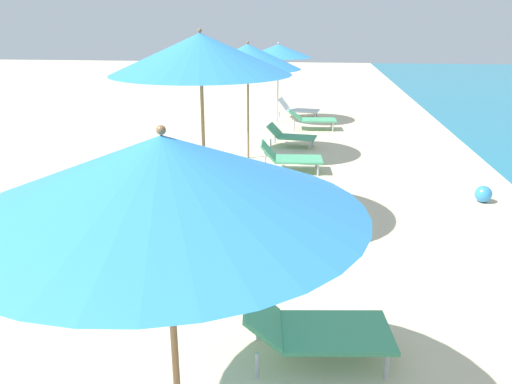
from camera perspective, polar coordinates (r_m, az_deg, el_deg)
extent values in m
cylinder|color=olive|center=(3.71, -9.21, -16.40)|extent=(0.05, 0.05, 1.95)
cone|color=#338CD8|center=(3.16, -10.37, 1.97)|extent=(2.56, 2.56, 0.50)
sphere|color=olive|center=(3.10, -10.67, 6.90)|extent=(0.06, 0.06, 0.06)
cube|color=#4CA572|center=(5.03, 8.96, -15.34)|extent=(1.12, 0.81, 0.04)
cube|color=#4CA572|center=(4.88, 0.75, -13.84)|extent=(0.44, 0.73, 0.33)
cylinder|color=#B2B2B7|center=(5.43, 13.00, -14.70)|extent=(0.04, 0.04, 0.27)
cylinder|color=#B2B2B7|center=(4.97, 14.52, -18.47)|extent=(0.04, 0.04, 0.27)
cylinder|color=#B2B2B7|center=(5.31, 0.16, -15.05)|extent=(0.04, 0.04, 0.27)
cylinder|color=#B2B2B7|center=(4.83, 0.15, -19.02)|extent=(0.04, 0.04, 0.27)
cylinder|color=olive|center=(7.52, -5.89, 4.09)|extent=(0.05, 0.05, 2.36)
cone|color=#338CD8|center=(7.29, -6.29, 15.25)|extent=(2.56, 2.56, 0.56)
sphere|color=olive|center=(7.27, -6.38, 17.67)|extent=(0.06, 0.06, 0.06)
cube|color=#4CA572|center=(8.85, 0.55, 0.23)|extent=(0.97, 0.62, 0.04)
cube|color=#4CA572|center=(8.88, -3.48, 1.34)|extent=(0.34, 0.61, 0.31)
cylinder|color=#B2B2B7|center=(9.11, 3.06, -0.15)|extent=(0.04, 0.04, 0.23)
cylinder|color=#B2B2B7|center=(8.64, 2.91, -1.24)|extent=(0.04, 0.04, 0.23)
cylinder|color=#B2B2B7|center=(9.21, -3.45, 0.05)|extent=(0.04, 0.04, 0.23)
cylinder|color=#B2B2B7|center=(8.74, -3.94, -1.01)|extent=(0.04, 0.04, 0.23)
cylinder|color=olive|center=(11.65, -0.89, 8.71)|extent=(0.05, 0.05, 2.04)
cone|color=#338CD8|center=(11.49, -0.93, 15.04)|extent=(2.37, 2.37, 0.54)
sphere|color=olive|center=(11.48, -0.94, 16.53)|extent=(0.06, 0.06, 0.06)
cube|color=#4CA572|center=(12.89, 4.69, 6.18)|extent=(0.99, 0.71, 0.04)
cube|color=#4CA572|center=(12.97, 2.08, 7.03)|extent=(0.38, 0.62, 0.31)
cylinder|color=#B2B2B7|center=(13.10, 6.42, 5.72)|extent=(0.04, 0.04, 0.23)
cylinder|color=#B2B2B7|center=(12.64, 6.10, 5.24)|extent=(0.04, 0.04, 0.23)
cylinder|color=#B2B2B7|center=(13.27, 2.14, 6.00)|extent=(0.04, 0.04, 0.23)
cylinder|color=#B2B2B7|center=(12.81, 1.67, 5.53)|extent=(0.04, 0.04, 0.23)
cube|color=#4CA572|center=(10.76, 4.80, 3.71)|extent=(1.05, 0.73, 0.04)
cube|color=#4CA572|center=(10.71, 1.37, 4.72)|extent=(0.35, 0.68, 0.36)
cylinder|color=#B2B2B7|center=(11.09, 6.82, 3.32)|extent=(0.04, 0.04, 0.26)
cylinder|color=#B2B2B7|center=(10.56, 7.02, 2.50)|extent=(0.04, 0.04, 0.26)
cylinder|color=#B2B2B7|center=(11.06, 1.06, 3.41)|extent=(0.04, 0.04, 0.26)
cylinder|color=#B2B2B7|center=(10.53, 0.97, 2.59)|extent=(0.04, 0.04, 0.26)
cylinder|color=silver|center=(15.90, 2.47, 11.38)|extent=(0.05, 0.05, 1.98)
cone|color=#338CD8|center=(15.79, 2.53, 15.64)|extent=(2.05, 2.05, 0.38)
sphere|color=silver|center=(15.77, 2.54, 16.44)|extent=(0.06, 0.06, 0.06)
cube|color=white|center=(16.96, 5.30, 9.14)|extent=(1.12, 0.80, 0.04)
cube|color=white|center=(17.05, 3.10, 9.91)|extent=(0.40, 0.70, 0.38)
cylinder|color=#B2B2B7|center=(17.20, 6.85, 8.83)|extent=(0.04, 0.04, 0.19)
cylinder|color=#B2B2B7|center=(16.65, 6.57, 8.50)|extent=(0.04, 0.04, 0.19)
cylinder|color=#B2B2B7|center=(17.39, 3.03, 9.05)|extent=(0.04, 0.04, 0.19)
cylinder|color=#B2B2B7|center=(16.84, 2.64, 8.73)|extent=(0.04, 0.04, 0.19)
cube|color=#4CA572|center=(15.01, 7.06, 8.09)|extent=(1.05, 0.67, 0.04)
cube|color=#4CA572|center=(14.95, 4.43, 8.68)|extent=(0.42, 0.63, 0.28)
cylinder|color=#B2B2B7|center=(15.33, 8.51, 7.65)|extent=(0.04, 0.04, 0.27)
cylinder|color=#B2B2B7|center=(14.83, 8.69, 7.27)|extent=(0.04, 0.04, 0.27)
cylinder|color=#B2B2B7|center=(15.26, 4.28, 7.76)|extent=(0.04, 0.04, 0.27)
cylinder|color=#B2B2B7|center=(14.76, 4.33, 7.37)|extent=(0.04, 0.04, 0.27)
sphere|color=#338CD8|center=(9.83, 24.27, -0.22)|extent=(0.30, 0.30, 0.30)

